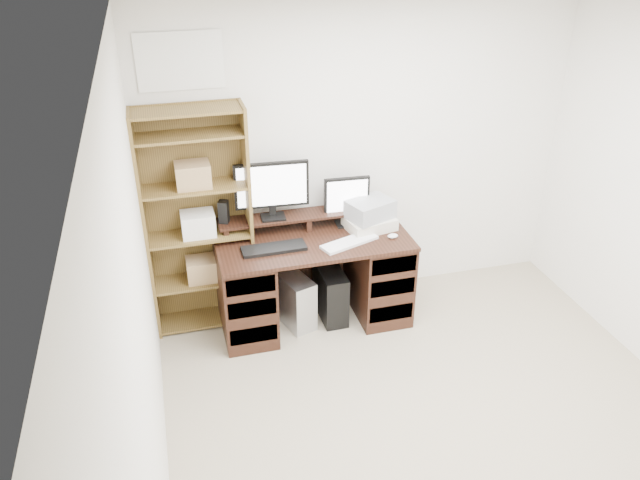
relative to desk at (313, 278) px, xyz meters
name	(u,v)px	position (x,y,z in m)	size (l,w,h in m)	color
room	(480,286)	(0.50, -1.64, 0.86)	(3.54, 4.04, 2.54)	tan
desk	(313,278)	(0.00, 0.00, 0.00)	(1.50, 0.70, 0.75)	black
riser_shelf	(306,216)	(0.00, 0.21, 0.45)	(1.40, 0.22, 0.12)	black
monitor_wide	(272,187)	(-0.27, 0.21, 0.73)	(0.57, 0.16, 0.45)	black
monitor_small	(347,199)	(0.33, 0.18, 0.58)	(0.37, 0.14, 0.40)	black
speaker	(224,212)	(-0.65, 0.22, 0.57)	(0.07, 0.07, 0.18)	black
keyboard_black	(274,248)	(-0.33, -0.10, 0.37)	(0.48, 0.16, 0.03)	black
keyboard_white	(349,242)	(0.25, -0.15, 0.37)	(0.46, 0.14, 0.02)	white
mouse	(393,236)	(0.60, -0.15, 0.38)	(0.08, 0.06, 0.03)	white
printer	(370,223)	(0.48, 0.05, 0.41)	(0.37, 0.28, 0.09)	beige
basket	(370,209)	(0.48, 0.05, 0.53)	(0.35, 0.25, 0.15)	#979CA1
tower_silver	(293,299)	(-0.17, 0.00, -0.17)	(0.19, 0.43, 0.43)	#B5B7BC
tower_black	(330,293)	(0.15, 0.00, -0.17)	(0.20, 0.44, 0.44)	black
bookshelf	(198,220)	(-0.85, 0.21, 0.53)	(0.80, 0.30, 1.80)	brown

